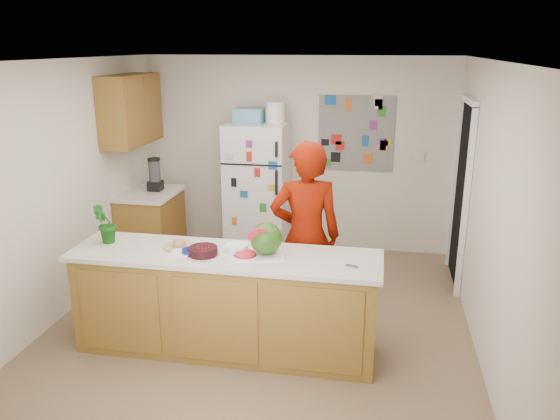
% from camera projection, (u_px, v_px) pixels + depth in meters
% --- Properties ---
extents(floor, '(4.00, 4.50, 0.02)m').
position_uv_depth(floor, '(261.00, 324.00, 5.36)').
color(floor, brown).
rests_on(floor, ground).
extents(wall_back, '(4.00, 0.02, 2.50)m').
position_uv_depth(wall_back, '(297.00, 154.00, 7.12)').
color(wall_back, beige).
rests_on(wall_back, ground).
extents(wall_left, '(0.02, 4.50, 2.50)m').
position_uv_depth(wall_left, '(60.00, 191.00, 5.35)').
color(wall_left, beige).
rests_on(wall_left, ground).
extents(wall_right, '(0.02, 4.50, 2.50)m').
position_uv_depth(wall_right, '(490.00, 214.00, 4.64)').
color(wall_right, beige).
rests_on(wall_right, ground).
extents(ceiling, '(4.00, 4.50, 0.02)m').
position_uv_depth(ceiling, '(258.00, 59.00, 4.63)').
color(ceiling, white).
rests_on(ceiling, wall_back).
extents(doorway, '(0.03, 0.85, 2.04)m').
position_uv_depth(doorway, '(462.00, 195.00, 6.08)').
color(doorway, black).
rests_on(doorway, ground).
extents(peninsula_base, '(2.60, 0.62, 0.88)m').
position_uv_depth(peninsula_base, '(226.00, 304.00, 4.80)').
color(peninsula_base, brown).
rests_on(peninsula_base, floor).
extents(peninsula_top, '(2.68, 0.70, 0.04)m').
position_uv_depth(peninsula_top, '(224.00, 256.00, 4.66)').
color(peninsula_top, silver).
rests_on(peninsula_top, peninsula_base).
extents(side_counter_base, '(0.60, 0.80, 0.86)m').
position_uv_depth(side_counter_base, '(152.00, 228.00, 6.80)').
color(side_counter_base, brown).
rests_on(side_counter_base, floor).
extents(side_counter_top, '(0.64, 0.84, 0.04)m').
position_uv_depth(side_counter_top, '(149.00, 194.00, 6.67)').
color(side_counter_top, silver).
rests_on(side_counter_top, side_counter_base).
extents(upper_cabinets, '(0.35, 1.00, 0.80)m').
position_uv_depth(upper_cabinets, '(131.00, 110.00, 6.35)').
color(upper_cabinets, brown).
rests_on(upper_cabinets, wall_left).
extents(refrigerator, '(0.75, 0.70, 1.70)m').
position_uv_depth(refrigerator, '(258.00, 190.00, 6.96)').
color(refrigerator, silver).
rests_on(refrigerator, floor).
extents(fridge_top_bin, '(0.35, 0.28, 0.18)m').
position_uv_depth(fridge_top_bin, '(249.00, 115.00, 6.70)').
color(fridge_top_bin, '#5999B2').
rests_on(fridge_top_bin, refrigerator).
extents(photo_collage, '(0.95, 0.01, 0.95)m').
position_uv_depth(photo_collage, '(356.00, 133.00, 6.88)').
color(photo_collage, slate).
rests_on(photo_collage, wall_back).
extents(person, '(0.75, 0.58, 1.82)m').
position_uv_depth(person, '(306.00, 237.00, 5.07)').
color(person, '#6A0F01').
rests_on(person, floor).
extents(blender_appliance, '(0.14, 0.14, 0.38)m').
position_uv_depth(blender_appliance, '(155.00, 175.00, 6.68)').
color(blender_appliance, black).
rests_on(blender_appliance, side_counter_top).
extents(cutting_board, '(0.49, 0.42, 0.01)m').
position_uv_depth(cutting_board, '(259.00, 255.00, 4.61)').
color(cutting_board, white).
rests_on(cutting_board, peninsula_top).
extents(watermelon, '(0.27, 0.27, 0.27)m').
position_uv_depth(watermelon, '(266.00, 238.00, 4.58)').
color(watermelon, '#2A520E').
rests_on(watermelon, cutting_board).
extents(watermelon_slice, '(0.18, 0.18, 0.02)m').
position_uv_depth(watermelon_slice, '(245.00, 254.00, 4.58)').
color(watermelon_slice, red).
rests_on(watermelon_slice, cutting_board).
extents(cherry_bowl, '(0.29, 0.29, 0.07)m').
position_uv_depth(cherry_bowl, '(203.00, 251.00, 4.61)').
color(cherry_bowl, black).
rests_on(cherry_bowl, peninsula_top).
extents(white_bowl, '(0.21, 0.21, 0.06)m').
position_uv_depth(white_bowl, '(237.00, 248.00, 4.70)').
color(white_bowl, white).
rests_on(white_bowl, peninsula_top).
extents(cobalt_bowl, '(0.15, 0.15, 0.05)m').
position_uv_depth(cobalt_bowl, '(189.00, 252.00, 4.62)').
color(cobalt_bowl, navy).
rests_on(cobalt_bowl, peninsula_top).
extents(plate, '(0.30, 0.30, 0.02)m').
position_uv_depth(plate, '(179.00, 246.00, 4.79)').
color(plate, '#C3B195').
rests_on(plate, peninsula_top).
extents(paper_towel, '(0.17, 0.15, 0.02)m').
position_uv_depth(paper_towel, '(180.00, 253.00, 4.63)').
color(paper_towel, white).
rests_on(paper_towel, peninsula_top).
extents(keys, '(0.10, 0.07, 0.01)m').
position_uv_depth(keys, '(352.00, 266.00, 4.37)').
color(keys, gray).
rests_on(keys, peninsula_top).
extents(potted_plant, '(0.24, 0.25, 0.36)m').
position_uv_depth(potted_plant, '(105.00, 224.00, 4.85)').
color(potted_plant, '#0B4513').
rests_on(potted_plant, peninsula_top).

